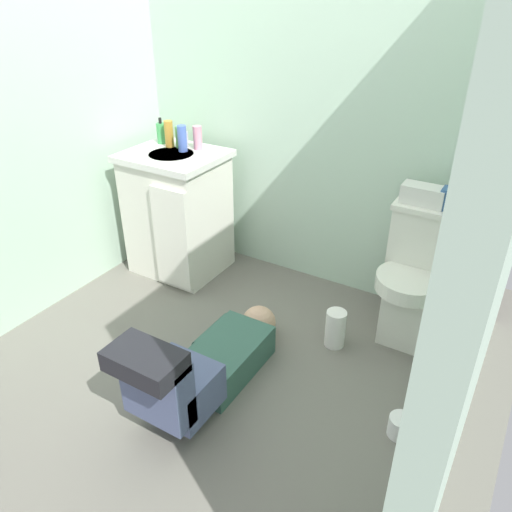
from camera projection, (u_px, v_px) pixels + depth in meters
ground_plane at (214, 363)px, 2.68m from camera, size 2.81×3.09×0.04m
wall_back at (314, 91)px, 2.89m from camera, size 2.47×0.08×2.40m
wall_left at (16, 104)px, 2.61m from camera, size 0.08×2.09×2.40m
toilet at (414, 277)px, 2.71m from camera, size 0.36×0.46×0.75m
vanity_cabinet at (178, 212)px, 3.31m from camera, size 0.60×0.53×0.82m
faucet at (187, 139)px, 3.20m from camera, size 0.02×0.02×0.10m
person_plumber at (203, 365)px, 2.38m from camera, size 0.39×1.06×0.52m
tissue_box at (423, 195)px, 2.58m from camera, size 0.22×0.11×0.10m
toiletry_bag at (454, 200)px, 2.51m from camera, size 0.12×0.09×0.11m
soap_dispenser at (161, 133)px, 3.26m from camera, size 0.06×0.06×0.17m
bottle_amber at (169, 134)px, 3.18m from camera, size 0.06×0.06×0.17m
bottle_green at (179, 137)px, 3.17m from camera, size 0.05×0.05×0.13m
bottle_blue at (182, 139)px, 3.10m from camera, size 0.06×0.06×0.16m
bottle_pink at (198, 138)px, 3.14m from camera, size 0.06×0.06×0.15m
paper_towel_roll at (335, 329)px, 2.73m from camera, size 0.11×0.11×0.22m
toilet_paper_roll at (401, 426)px, 2.22m from camera, size 0.11×0.11×0.10m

